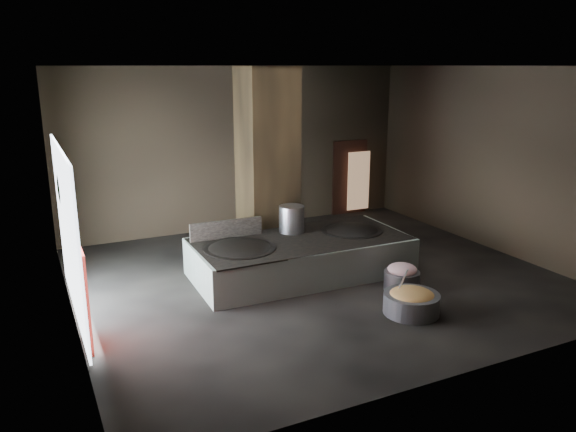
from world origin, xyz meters
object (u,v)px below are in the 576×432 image
cook (294,210)px  wok_right (352,234)px  stock_pot (292,219)px  veg_basin (411,303)px  hearth_platform (300,256)px  wok_left (240,252)px  meat_basin (402,281)px

cook → wok_right: bearing=74.1°
stock_pot → veg_basin: (0.90, -3.28, -0.94)m
hearth_platform → wok_right: size_ratio=3.41×
hearth_platform → stock_pot: size_ratio=7.67×
wok_right → cook: (-0.47, 2.08, 0.13)m
cook → veg_basin: 4.91m
hearth_platform → wok_left: bearing=-176.6°
wok_right → meat_basin: bearing=-85.9°
veg_basin → wok_right: bearing=81.8°
wok_right → wok_left: bearing=-178.0°
wok_right → cook: bearing=102.6°
wok_right → stock_pot: (-1.30, 0.50, 0.38)m
wok_left → veg_basin: bearing=-48.2°
wok_left → meat_basin: wok_left is taller
wok_right → meat_basin: wok_right is taller
wok_right → stock_pot: 1.44m
wok_left → wok_right: bearing=2.0°
cook → veg_basin: bearing=62.3°
hearth_platform → cook: size_ratio=2.68×
wok_right → veg_basin: size_ratio=1.32×
wok_right → stock_pot: size_ratio=2.25×
veg_basin → stock_pot: bearing=105.3°
hearth_platform → cook: cook is taller
meat_basin → wok_left: bearing=150.2°
stock_pot → meat_basin: size_ratio=0.84×
cook → meat_basin: 3.96m
veg_basin → cook: bearing=90.7°
meat_basin → hearth_platform: bearing=130.6°
hearth_platform → wok_right: 1.39m
wok_left → veg_basin: size_ratio=1.42×
wok_right → veg_basin: bearing=-98.2°
cook → meat_basin: (0.59, -3.86, -0.68)m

